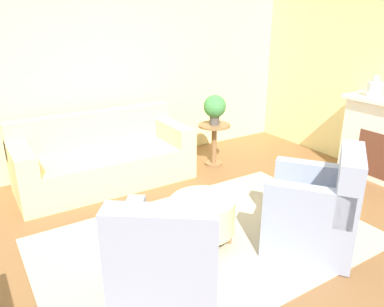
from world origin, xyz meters
TOP-DOWN VIEW (x-y plane):
  - ground_plane at (0.00, 0.00)m, footprint 16.00×16.00m
  - wall_back at (0.00, 2.60)m, footprint 9.08×0.12m
  - rug at (0.00, 0.00)m, footprint 3.33×2.12m
  - couch at (-0.38, 1.94)m, footprint 2.28×0.96m
  - armchair_left at (-0.81, -0.64)m, footprint 1.08×1.09m
  - armchair_right at (0.81, -0.64)m, footprint 1.08×1.09m
  - ottoman_table at (-0.04, 0.04)m, footprint 0.65×0.65m
  - side_table at (1.26, 1.68)m, footprint 0.48×0.48m
  - vase_mantel_near at (2.88, 0.27)m, footprint 0.20×0.20m
  - potted_plant_on_side_table at (1.26, 1.68)m, footprint 0.33×0.33m

SIDE VIEW (x-z plane):
  - ground_plane at x=0.00m, z-range 0.00..0.00m
  - rug at x=0.00m, z-range 0.00..0.01m
  - ottoman_table at x=-0.04m, z-range 0.07..0.53m
  - couch at x=-0.38m, z-range -0.13..0.79m
  - armchair_left at x=-0.81m, z-range -0.11..0.91m
  - armchair_right at x=0.81m, z-range -0.11..0.91m
  - side_table at x=1.26m, z-range 0.11..0.74m
  - potted_plant_on_side_table at x=1.26m, z-range 0.68..1.12m
  - vase_mantel_near at x=2.88m, z-range 1.10..1.37m
  - wall_back at x=0.00m, z-range 0.00..2.80m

